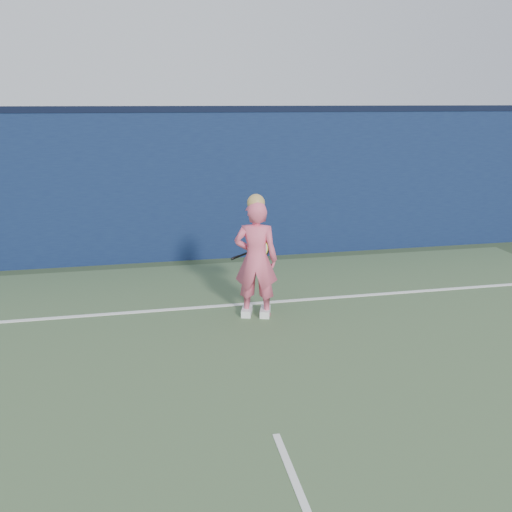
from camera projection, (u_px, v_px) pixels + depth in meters
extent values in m
cube|color=#0E193E|center=(202.00, 187.00, 9.35)|extent=(24.00, 0.40, 2.50)
cube|color=black|center=(200.00, 109.00, 8.99)|extent=(24.00, 0.42, 0.10)
imported|color=#E75978|center=(256.00, 260.00, 6.83)|extent=(0.63, 0.50, 1.51)
sphere|color=tan|center=(256.00, 203.00, 6.63)|extent=(0.22, 0.22, 0.22)
cube|color=white|center=(265.00, 312.00, 7.02)|extent=(0.20, 0.30, 0.10)
cube|color=white|center=(247.00, 311.00, 7.04)|extent=(0.20, 0.30, 0.10)
torus|color=black|center=(261.00, 249.00, 7.32)|extent=(0.30, 0.16, 0.30)
torus|color=yellow|center=(261.00, 249.00, 7.32)|extent=(0.24, 0.13, 0.25)
cylinder|color=beige|center=(261.00, 249.00, 7.32)|extent=(0.24, 0.12, 0.24)
cylinder|color=black|center=(244.00, 254.00, 7.28)|extent=(0.27, 0.09, 0.10)
cylinder|color=black|center=(235.00, 258.00, 7.26)|extent=(0.13, 0.06, 0.07)
cube|color=white|center=(224.00, 306.00, 7.34)|extent=(11.00, 0.08, 0.01)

